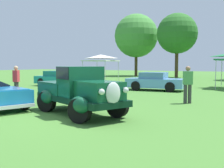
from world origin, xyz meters
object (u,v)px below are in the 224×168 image
at_px(spectator_by_row, 188,83).
at_px(canopy_tent_left_field, 101,57).
at_px(feature_pickup_truck, 79,90).
at_px(spectator_near_truck, 16,81).
at_px(show_car_skyblue, 155,82).
at_px(show_car_teal, 58,79).

height_order(spectator_by_row, canopy_tent_left_field, canopy_tent_left_field).
distance_m(feature_pickup_truck, spectator_near_truck, 5.92).
bearing_deg(canopy_tent_left_field, spectator_by_row, -42.82).
distance_m(show_car_skyblue, spectator_near_truck, 8.97).
bearing_deg(spectator_by_row, show_car_skyblue, 124.70).
height_order(feature_pickup_truck, show_car_skyblue, feature_pickup_truck).
relative_size(show_car_skyblue, spectator_by_row, 2.35).
bearing_deg(spectator_by_row, feature_pickup_truck, -119.75).
bearing_deg(show_car_skyblue, show_car_teal, -176.41).
height_order(show_car_teal, show_car_skyblue, same).
bearing_deg(spectator_by_row, show_car_teal, 158.87).
bearing_deg(spectator_near_truck, feature_pickup_truck, -19.76).
xyz_separation_m(show_car_teal, spectator_near_truck, (3.41, -7.10, 0.32)).
relative_size(show_car_teal, spectator_by_row, 2.26).
bearing_deg(canopy_tent_left_field, show_car_teal, -93.58).
xyz_separation_m(feature_pickup_truck, show_car_skyblue, (-0.83, 9.61, -0.27)).
bearing_deg(show_car_skyblue, feature_pickup_truck, -85.08).
distance_m(feature_pickup_truck, show_car_teal, 12.78).
bearing_deg(feature_pickup_truck, show_car_skyblue, 94.92).
relative_size(spectator_near_truck, canopy_tent_left_field, 0.59).
distance_m(spectator_by_row, canopy_tent_left_field, 15.40).
height_order(show_car_skyblue, canopy_tent_left_field, canopy_tent_left_field).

